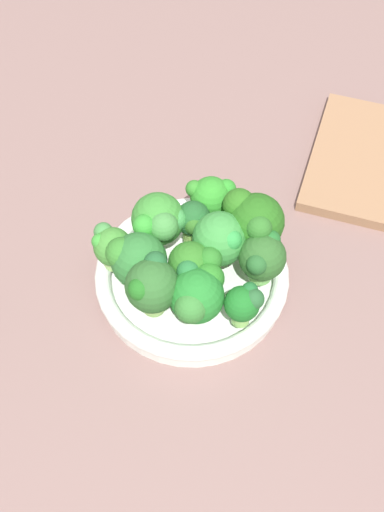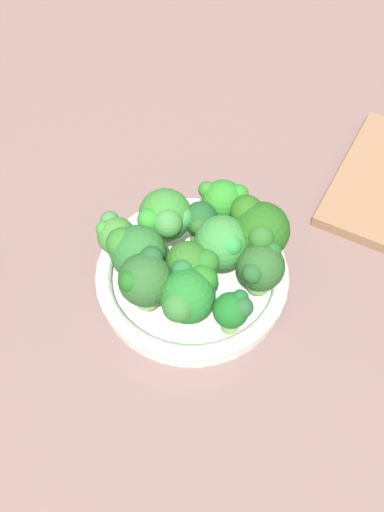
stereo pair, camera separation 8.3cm
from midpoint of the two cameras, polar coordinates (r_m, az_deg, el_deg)
ground_plane at (r=89.21cm, az=-4.69°, el=-3.08°), size 130.00×130.00×2.50cm
bowl at (r=86.43cm, az=-2.73°, el=-2.02°), size 23.35×23.35×3.52cm
broccoli_floret_0 at (r=82.42cm, az=-0.64°, el=1.21°), size 6.42×6.42×7.39cm
broccoli_floret_1 at (r=78.78cm, az=-6.23°, el=-2.56°), size 6.36×6.07×7.57cm
broccoli_floret_2 at (r=78.34cm, az=1.15°, el=-4.01°), size 4.03×4.44×5.56cm
broccoli_floret_3 at (r=84.36cm, az=-5.44°, el=2.63°), size 7.04×6.62×7.26cm
broccoli_floret_4 at (r=81.80cm, az=-7.29°, el=-0.41°), size 6.52×7.01×7.01cm
broccoli_floret_5 at (r=85.08cm, az=-2.73°, el=2.62°), size 4.56×4.59×5.83cm
broccoli_floret_6 at (r=78.49cm, az=-2.57°, el=-3.36°), size 7.31×6.32×6.83cm
broccoli_floret_7 at (r=84.21cm, az=-9.22°, el=0.59°), size 5.03×4.68×5.53cm
broccoli_floret_8 at (r=81.40cm, az=2.74°, el=-0.34°), size 5.74×5.54×6.64cm
broccoli_floret_9 at (r=83.34cm, az=2.09°, el=2.73°), size 7.29×7.20×8.07cm
broccoli_floret_10 at (r=80.52cm, az=-2.89°, el=-0.92°), size 5.69×6.17×6.51cm
broccoli_floret_11 at (r=87.33cm, az=-1.16°, el=4.57°), size 5.14×6.19×6.06cm
cutting_board at (r=101.90cm, az=11.25°, el=7.36°), size 25.80×21.11×1.60cm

